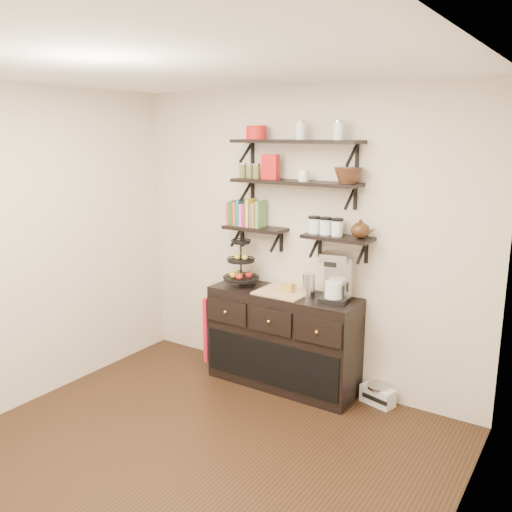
{
  "coord_description": "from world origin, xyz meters",
  "views": [
    {
      "loc": [
        2.31,
        -2.55,
        2.31
      ],
      "look_at": [
        -0.1,
        1.15,
        1.3
      ],
      "focal_mm": 38.0,
      "sensor_mm": 36.0,
      "label": 1
    }
  ],
  "objects_px": {
    "sideboard": "(283,339)",
    "fruit_stand": "(241,268)",
    "coffee_maker": "(337,278)",
    "radio": "(378,395)"
  },
  "relations": [
    {
      "from": "radio",
      "to": "coffee_maker",
      "type": "bearing_deg",
      "value": -150.24
    },
    {
      "from": "fruit_stand",
      "to": "radio",
      "type": "relative_size",
      "value": 1.55
    },
    {
      "from": "coffee_maker",
      "to": "sideboard",
      "type": "bearing_deg",
      "value": 174.01
    },
    {
      "from": "sideboard",
      "to": "fruit_stand",
      "type": "relative_size",
      "value": 2.86
    },
    {
      "from": "sideboard",
      "to": "fruit_stand",
      "type": "bearing_deg",
      "value": 179.58
    },
    {
      "from": "fruit_stand",
      "to": "coffee_maker",
      "type": "xyz_separation_m",
      "value": [
        0.96,
        0.03,
        0.04
      ]
    },
    {
      "from": "fruit_stand",
      "to": "coffee_maker",
      "type": "bearing_deg",
      "value": 1.53
    },
    {
      "from": "coffee_maker",
      "to": "fruit_stand",
      "type": "bearing_deg",
      "value": 172.2
    },
    {
      "from": "sideboard",
      "to": "radio",
      "type": "bearing_deg",
      "value": 8.53
    },
    {
      "from": "sideboard",
      "to": "coffee_maker",
      "type": "xyz_separation_m",
      "value": [
        0.5,
        0.03,
        0.65
      ]
    }
  ]
}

